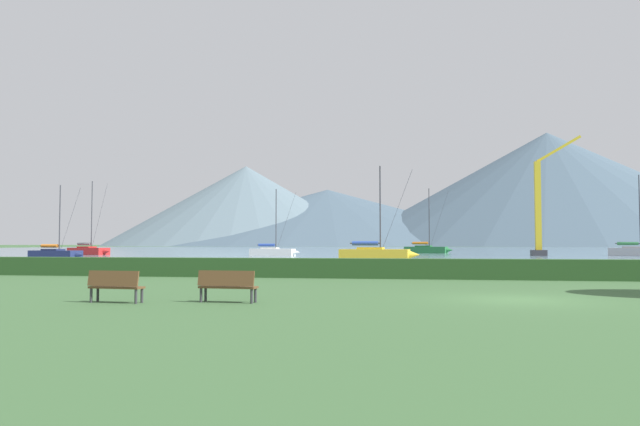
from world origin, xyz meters
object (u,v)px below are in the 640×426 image
at_px(sailboat_slip_0, 427,249).
at_px(sailboat_slip_6, 56,254).
at_px(sailboat_slip_5, 89,250).
at_px(sailboat_slip_1, 273,251).
at_px(park_bench_near_path, 227,285).
at_px(sailboat_slip_7, 376,253).
at_px(park_bench_under_tree, 115,285).
at_px(dock_crane, 540,214).
at_px(sailboat_slip_3, 637,251).

distance_m(sailboat_slip_0, sailboat_slip_6, 61.44).
height_order(sailboat_slip_5, sailboat_slip_6, sailboat_slip_5).
bearing_deg(sailboat_slip_1, park_bench_near_path, -72.70).
xyz_separation_m(sailboat_slip_7, park_bench_under_tree, (-3.73, -47.32, -0.15)).
bearing_deg(sailboat_slip_1, sailboat_slip_7, -46.23).
bearing_deg(park_bench_near_path, dock_crane, 76.98).
bearing_deg(sailboat_slip_3, sailboat_slip_6, -142.58).
bearing_deg(sailboat_slip_7, park_bench_under_tree, -89.51).
relative_size(sailboat_slip_1, sailboat_slip_3, 0.83).
bearing_deg(dock_crane, park_bench_under_tree, -108.51).
xyz_separation_m(sailboat_slip_0, dock_crane, (15.63, -19.00, 5.10)).
bearing_deg(sailboat_slip_1, sailboat_slip_3, 12.92).
distance_m(sailboat_slip_0, dock_crane, 25.13).
distance_m(sailboat_slip_7, dock_crane, 33.43).
bearing_deg(sailboat_slip_1, sailboat_slip_0, 54.85).
bearing_deg(sailboat_slip_5, sailboat_slip_6, -50.02).
bearing_deg(dock_crane, sailboat_slip_5, -176.77).
height_order(sailboat_slip_1, sailboat_slip_5, sailboat_slip_5).
bearing_deg(sailboat_slip_5, sailboat_slip_7, -8.55).
bearing_deg(sailboat_slip_0, dock_crane, -36.35).
relative_size(sailboat_slip_7, park_bench_near_path, 5.53).
bearing_deg(sailboat_slip_7, dock_crane, 56.12).
height_order(sailboat_slip_1, park_bench_under_tree, sailboat_slip_1).
bearing_deg(sailboat_slip_3, park_bench_near_path, -99.59).
xyz_separation_m(sailboat_slip_6, dock_crane, (56.28, 27.08, 5.23)).
bearing_deg(sailboat_slip_6, park_bench_near_path, -42.57).
bearing_deg(dock_crane, sailboat_slip_3, 4.61).
height_order(sailboat_slip_1, sailboat_slip_6, sailboat_slip_1).
xyz_separation_m(sailboat_slip_6, park_bench_near_path, (35.06, -45.32, -0.03)).
relative_size(sailboat_slip_1, sailboat_slip_5, 0.83).
bearing_deg(sailboat_slip_3, sailboat_slip_5, -161.26).
xyz_separation_m(sailboat_slip_0, sailboat_slip_6, (-40.65, -46.07, -0.13)).
relative_size(sailboat_slip_0, park_bench_under_tree, 6.71).
distance_m(sailboat_slip_1, park_bench_near_path, 67.59).
bearing_deg(park_bench_under_tree, sailboat_slip_3, 68.01).
distance_m(sailboat_slip_0, sailboat_slip_5, 55.27).
distance_m(sailboat_slip_1, sailboat_slip_5, 29.58).
distance_m(sailboat_slip_0, sailboat_slip_1, 33.05).
height_order(sailboat_slip_6, sailboat_slip_7, sailboat_slip_7).
xyz_separation_m(sailboat_slip_7, park_bench_near_path, (-0.49, -46.67, -0.15)).
bearing_deg(park_bench_under_tree, sailboat_slip_6, 129.42).
height_order(sailboat_slip_3, dock_crane, dock_crane).
xyz_separation_m(sailboat_slip_5, park_bench_under_tree, (41.56, -69.32, -0.13)).
relative_size(park_bench_under_tree, dock_crane, 0.10).
bearing_deg(sailboat_slip_5, sailboat_slip_0, 41.63).
height_order(sailboat_slip_1, park_bench_near_path, sailboat_slip_1).
relative_size(sailboat_slip_0, park_bench_near_path, 6.35).
bearing_deg(sailboat_slip_0, sailboat_slip_3, -18.07).
distance_m(sailboat_slip_6, dock_crane, 62.68).
height_order(sailboat_slip_0, dock_crane, dock_crane).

